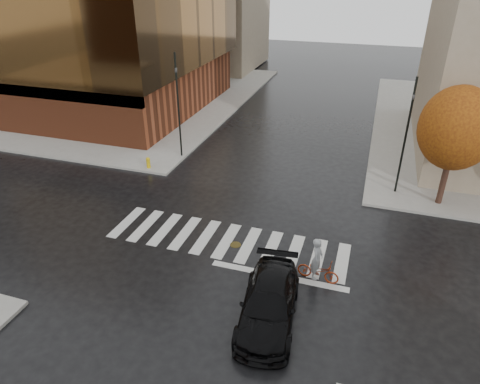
# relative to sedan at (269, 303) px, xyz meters

# --- Properties ---
(ground) EXTENTS (120.00, 120.00, 0.00)m
(ground) POSITION_rel_sedan_xyz_m (-3.20, 3.79, -0.72)
(ground) COLOR black
(ground) RESTS_ON ground
(sidewalk_nw) EXTENTS (30.00, 30.00, 0.15)m
(sidewalk_nw) POSITION_rel_sedan_xyz_m (-24.20, 24.79, -0.65)
(sidewalk_nw) COLOR gray
(sidewalk_nw) RESTS_ON ground
(crosswalk) EXTENTS (12.00, 3.00, 0.01)m
(crosswalk) POSITION_rel_sedan_xyz_m (-3.20, 4.29, -0.72)
(crosswalk) COLOR silver
(crosswalk) RESTS_ON ground
(office_glass) EXTENTS (27.00, 19.00, 16.00)m
(office_glass) POSITION_rel_sedan_xyz_m (-25.20, 21.78, 7.55)
(office_glass) COLOR brown
(office_glass) RESTS_ON sidewalk_nw
(tree_ne_a) EXTENTS (3.80, 3.80, 6.50)m
(tree_ne_a) POSITION_rel_sedan_xyz_m (6.80, 11.19, 3.73)
(tree_ne_a) COLOR #311E16
(tree_ne_a) RESTS_ON sidewalk_ne
(sedan) EXTENTS (2.56, 5.18, 1.45)m
(sedan) POSITION_rel_sedan_xyz_m (0.00, 0.00, 0.00)
(sedan) COLOR black
(sedan) RESTS_ON ground
(cyclist) EXTENTS (1.84, 0.83, 2.02)m
(cyclist) POSITION_rel_sedan_xyz_m (1.39, 2.79, -0.03)
(cyclist) COLOR maroon
(cyclist) RESTS_ON ground
(traffic_light_nw) EXTENTS (0.19, 0.17, 6.88)m
(traffic_light_nw) POSITION_rel_sedan_xyz_m (-9.50, 12.79, 3.30)
(traffic_light_nw) COLOR black
(traffic_light_nw) RESTS_ON sidewalk_nw
(traffic_light_ne) EXTENTS (0.16, 0.19, 6.62)m
(traffic_light_ne) POSITION_rel_sedan_xyz_m (4.52, 11.84, 3.12)
(traffic_light_ne) COLOR black
(traffic_light_ne) RESTS_ON sidewalk_ne
(fire_hydrant) EXTENTS (0.26, 0.26, 0.73)m
(fire_hydrant) POSITION_rel_sedan_xyz_m (-10.68, 10.29, -0.17)
(fire_hydrant) COLOR gold
(fire_hydrant) RESTS_ON sidewalk_nw
(manhole) EXTENTS (0.68, 0.68, 0.01)m
(manhole) POSITION_rel_sedan_xyz_m (-2.69, 4.10, -0.72)
(manhole) COLOR #4F421C
(manhole) RESTS_ON ground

